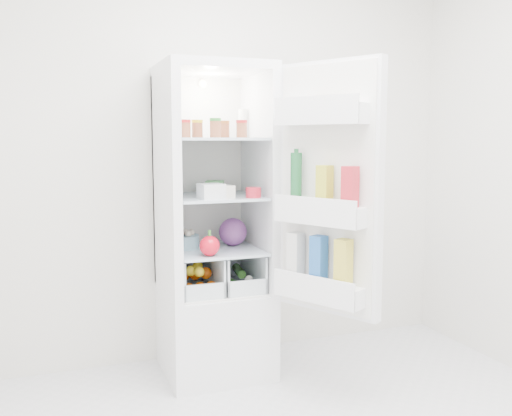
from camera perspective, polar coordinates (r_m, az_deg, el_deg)
name	(u,v)px	position (r m, az deg, el deg)	size (l,w,h in m)	color
room_walls	(350,83)	(2.26, 9.38, 12.21)	(3.02, 3.02, 2.61)	silver
refrigerator	(212,260)	(3.41, -4.40, -5.22)	(0.60, 0.60, 1.80)	white
shelf_low	(215,250)	(3.33, -4.11, -4.18)	(0.49, 0.53, 0.01)	silver
shelf_mid	(215,197)	(3.29, -4.16, 1.13)	(0.49, 0.53, 0.01)	silver
shelf_top	(214,139)	(3.27, -4.21, 6.89)	(0.49, 0.53, 0.01)	silver
crisper_left	(195,273)	(3.33, -6.13, -6.50)	(0.23, 0.46, 0.22)	silver
crisper_right	(235,270)	(3.40, -2.10, -6.20)	(0.23, 0.46, 0.22)	silver
condiment_jars	(213,130)	(3.15, -4.33, 7.80)	(0.38, 0.16, 0.08)	#B21919
squeeze_bottle	(243,124)	(3.46, -1.36, 8.44)	(0.05, 0.05, 0.17)	white
tub_white	(211,191)	(3.11, -4.51, 1.70)	(0.13, 0.13, 0.08)	silver
tub_cream	(221,192)	(3.15, -3.55, 1.65)	(0.12, 0.12, 0.07)	beige
tin_red	(253,192)	(3.15, -0.26, 1.56)	(0.09, 0.09, 0.06)	#B61B2A
tub_green	(215,187)	(3.36, -4.13, 2.07)	(0.10, 0.14, 0.08)	#429146
red_cabbage	(233,232)	(3.40, -2.33, -2.40)	(0.17, 0.17, 0.17)	#59205F
bell_pepper	(210,246)	(3.11, -4.66, -3.80)	(0.11, 0.11, 0.11)	red
mushroom_bowl	(185,242)	(3.34, -7.14, -3.37)	(0.17, 0.17, 0.08)	#8BBED0
citrus_pile	(197,278)	(3.28, -5.91, -7.01)	(0.20, 0.24, 0.16)	#DD5C0B
veg_pile	(236,278)	(3.41, -2.00, -6.97)	(0.16, 0.30, 0.10)	#1E4517
fridge_door	(327,195)	(2.94, 7.07, 1.25)	(0.41, 0.57, 1.30)	white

